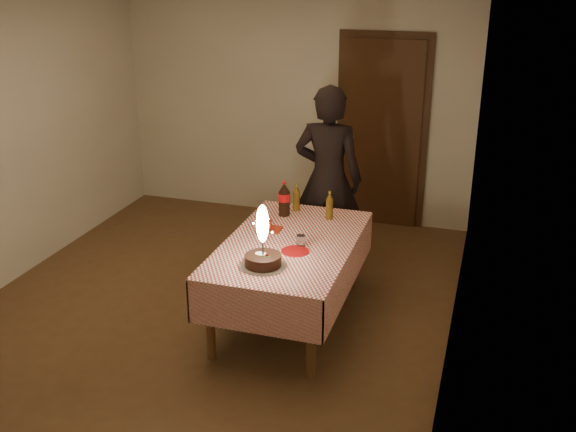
# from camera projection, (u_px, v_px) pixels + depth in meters

# --- Properties ---
(ground) EXTENTS (4.00, 4.50, 0.01)m
(ground) POSITION_uv_depth(u_px,v_px,m) (221.00, 298.00, 6.01)
(ground) COLOR brown
(ground) RESTS_ON ground
(room_shell) EXTENTS (4.04, 4.54, 2.62)m
(room_shell) POSITION_uv_depth(u_px,v_px,m) (221.00, 114.00, 5.47)
(room_shell) COLOR beige
(room_shell) RESTS_ON ground
(dining_table) EXTENTS (1.02, 1.72, 0.71)m
(dining_table) POSITION_uv_depth(u_px,v_px,m) (290.00, 253.00, 5.45)
(dining_table) COLOR brown
(dining_table) RESTS_ON ground
(birthday_cake) EXTENTS (0.34, 0.34, 0.48)m
(birthday_cake) POSITION_uv_depth(u_px,v_px,m) (263.00, 251.00, 4.96)
(birthday_cake) COLOR white
(birthday_cake) RESTS_ON dining_table
(red_plate) EXTENTS (0.22, 0.22, 0.01)m
(red_plate) POSITION_uv_depth(u_px,v_px,m) (295.00, 251.00, 5.24)
(red_plate) COLOR #AA0B0E
(red_plate) RESTS_ON dining_table
(red_cup) EXTENTS (0.08, 0.08, 0.10)m
(red_cup) POSITION_uv_depth(u_px,v_px,m) (267.00, 226.00, 5.60)
(red_cup) COLOR #AF270C
(red_cup) RESTS_ON dining_table
(clear_cup) EXTENTS (0.07, 0.07, 0.09)m
(clear_cup) POSITION_uv_depth(u_px,v_px,m) (301.00, 241.00, 5.33)
(clear_cup) COLOR silver
(clear_cup) RESTS_ON dining_table
(napkin_stack) EXTENTS (0.15, 0.15, 0.02)m
(napkin_stack) POSITION_uv_depth(u_px,v_px,m) (272.00, 229.00, 5.64)
(napkin_stack) COLOR #A22612
(napkin_stack) RESTS_ON dining_table
(cola_bottle) EXTENTS (0.10, 0.10, 0.32)m
(cola_bottle) POSITION_uv_depth(u_px,v_px,m) (284.00, 199.00, 5.91)
(cola_bottle) COLOR black
(cola_bottle) RESTS_ON dining_table
(amber_bottle_left) EXTENTS (0.06, 0.06, 0.25)m
(amber_bottle_left) POSITION_uv_depth(u_px,v_px,m) (296.00, 198.00, 6.04)
(amber_bottle_left) COLOR #583D0F
(amber_bottle_left) RESTS_ON dining_table
(amber_bottle_right) EXTENTS (0.06, 0.06, 0.25)m
(amber_bottle_right) POSITION_uv_depth(u_px,v_px,m) (329.00, 206.00, 5.85)
(amber_bottle_right) COLOR #583D0F
(amber_bottle_right) RESTS_ON dining_table
(photographer) EXTENTS (0.65, 0.46, 1.78)m
(photographer) POSITION_uv_depth(u_px,v_px,m) (328.00, 179.00, 6.34)
(photographer) COLOR black
(photographer) RESTS_ON ground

